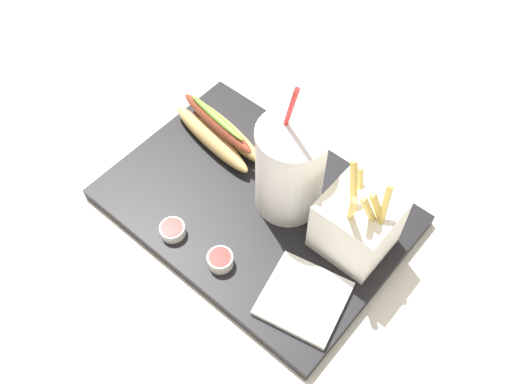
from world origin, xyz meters
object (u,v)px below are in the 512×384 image
at_px(ketchup_cup_2, 291,151).
at_px(napkin_stack, 303,298).
at_px(soda_cup, 290,169).
at_px(hot_dog_1, 218,131).
at_px(ketchup_cup_3, 220,260).
at_px(ketchup_cup_1, 172,230).
at_px(fries_basket, 357,224).

bearing_deg(ketchup_cup_2, napkin_stack, 132.64).
xyz_separation_m(soda_cup, ketchup_cup_2, (0.05, -0.07, -0.07)).
height_order(ketchup_cup_2, napkin_stack, ketchup_cup_2).
distance_m(hot_dog_1, ketchup_cup_3, 0.23).
relative_size(ketchup_cup_1, napkin_stack, 0.35).
height_order(fries_basket, napkin_stack, fries_basket).
bearing_deg(napkin_stack, ketchup_cup_2, -47.36).
xyz_separation_m(ketchup_cup_1, napkin_stack, (-0.21, -0.04, -0.00)).
distance_m(hot_dog_1, ketchup_cup_1, 0.19).
relative_size(fries_basket, hot_dog_1, 0.91).
xyz_separation_m(ketchup_cup_2, ketchup_cup_3, (-0.05, 0.22, 0.00)).
bearing_deg(fries_basket, napkin_stack, 90.93).
relative_size(soda_cup, fries_basket, 1.46).
xyz_separation_m(hot_dog_1, ketchup_cup_1, (-0.07, 0.17, -0.01)).
bearing_deg(soda_cup, ketchup_cup_3, 88.35).
xyz_separation_m(fries_basket, hot_dog_1, (0.28, -0.01, -0.03)).
relative_size(soda_cup, hot_dog_1, 1.33).
height_order(ketchup_cup_1, napkin_stack, ketchup_cup_1).
xyz_separation_m(ketchup_cup_1, ketchup_cup_2, (-0.04, -0.23, 0.00)).
distance_m(fries_basket, ketchup_cup_3, 0.20).
bearing_deg(ketchup_cup_2, ketchup_cup_3, 102.29).
relative_size(ketchup_cup_1, ketchup_cup_3, 1.01).
height_order(soda_cup, napkin_stack, soda_cup).
xyz_separation_m(soda_cup, napkin_stack, (-0.12, 0.11, -0.08)).
xyz_separation_m(hot_dog_1, ketchup_cup_3, (-0.16, 0.16, -0.01)).
xyz_separation_m(ketchup_cup_1, ketchup_cup_3, (-0.09, -0.01, 0.00)).
bearing_deg(napkin_stack, hot_dog_1, -25.21).
bearing_deg(hot_dog_1, ketchup_cup_3, 133.50).
height_order(soda_cup, ketchup_cup_3, soda_cup).
bearing_deg(hot_dog_1, soda_cup, 173.69).
distance_m(hot_dog_1, napkin_stack, 0.31).
xyz_separation_m(hot_dog_1, ketchup_cup_2, (-0.11, -0.05, -0.01)).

